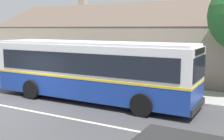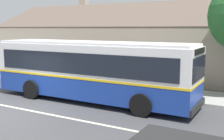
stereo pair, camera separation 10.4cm
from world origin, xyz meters
The scene contains 8 objects.
ground_plane centered at (0.00, 0.00, 0.00)m, with size 300.00×300.00×0.00m, color #424244.
sidewalk_far centered at (0.00, 6.00, 0.07)m, with size 60.00×3.00×0.15m, color #9E9E99.
lane_divider_stripe centered at (0.00, 0.00, 0.00)m, with size 60.00×0.16×0.01m, color beige.
community_building centered at (0.39, 13.33, 1.99)m, with size 24.62×9.88×6.89m.
transit_bus centered at (2.16, 2.90, 1.63)m, with size 10.77×2.81×3.02m.
bench_by_building centered at (-4.11, 5.68, 0.57)m, with size 1.79×0.51×0.94m.
bench_down_street centered at (-0.55, 6.02, 0.56)m, with size 1.53×0.51×0.94m.
bike_rack centered at (-7.28, 5.92, 0.68)m, with size 1.16×0.06×0.78m.
Camera 2 is at (9.98, -8.88, 3.71)m, focal length 45.00 mm.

